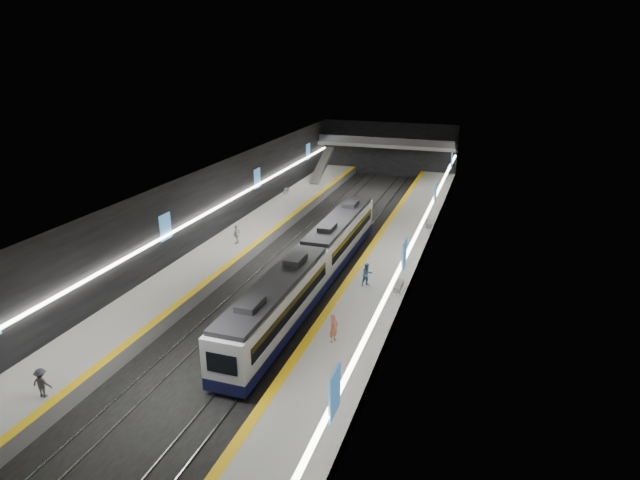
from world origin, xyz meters
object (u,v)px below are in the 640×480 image
(escalator, at_px, (322,165))
(bench_left_far, at_px, (286,191))
(train, at_px, (313,265))
(passenger_left_a, at_px, (237,234))
(bench_right_near, at_px, (399,286))
(bench_right_far, at_px, (429,223))
(passenger_right_a, at_px, (334,328))
(passenger_right_b, at_px, (367,275))
(passenger_left_b, at_px, (42,383))

(escalator, distance_m, bench_left_far, 8.88)
(train, xyz_separation_m, passenger_left_a, (-9.44, 5.39, -0.29))
(bench_right_near, relative_size, passenger_left_a, 0.95)
(escalator, bearing_deg, bench_right_near, -62.37)
(escalator, height_order, bench_right_near, escalator)
(bench_left_far, bearing_deg, bench_right_far, -35.57)
(train, height_order, bench_right_far, train)
(escalator, relative_size, passenger_left_a, 4.39)
(escalator, relative_size, passenger_right_a, 4.34)
(train, relative_size, escalator, 3.76)
(escalator, xyz_separation_m, bench_right_near, (16.89, -32.26, -1.69))
(escalator, distance_m, bench_right_near, 36.46)
(passenger_right_a, distance_m, passenger_right_b, 8.77)
(passenger_left_a, bearing_deg, passenger_left_b, 5.18)
(bench_right_near, distance_m, bench_right_far, 16.10)
(escalator, bearing_deg, passenger_left_b, -88.40)
(escalator, xyz_separation_m, passenger_right_a, (14.41, -41.30, -0.98))
(bench_left_far, relative_size, passenger_left_b, 0.98)
(train, xyz_separation_m, bench_right_near, (6.89, 0.39, -0.98))
(passenger_right_a, bearing_deg, bench_left_far, 48.23)
(train, distance_m, bench_right_far, 17.94)
(escalator, height_order, passenger_right_a, escalator)
(bench_right_near, height_order, passenger_left_b, passenger_left_b)
(train, bearing_deg, passenger_left_a, 150.28)
(passenger_left_a, bearing_deg, passenger_right_b, 72.30)
(train, relative_size, passenger_left_a, 16.49)
(escalator, height_order, passenger_right_b, escalator)
(bench_right_near, height_order, bench_right_far, bench_right_far)
(bench_right_near, xyz_separation_m, bench_right_far, (0.11, 16.10, 0.03))
(escalator, relative_size, bench_left_far, 4.84)
(bench_right_far, height_order, passenger_right_b, passenger_right_b)
(passenger_left_a, height_order, passenger_left_b, passenger_left_a)
(escalator, relative_size, passenger_left_b, 4.73)
(bench_left_far, bearing_deg, bench_right_near, -65.09)
(bench_right_far, distance_m, passenger_right_b, 16.58)
(passenger_right_b, height_order, passenger_left_a, passenger_right_b)
(bench_right_near, bearing_deg, bench_right_far, 90.22)
(escalator, distance_m, bench_right_far, 23.52)
(train, height_order, passenger_right_a, train)
(bench_right_far, bearing_deg, bench_left_far, 149.89)
(passenger_right_b, bearing_deg, escalator, 69.18)
(passenger_right_a, bearing_deg, escalator, 40.90)
(escalator, height_order, passenger_left_a, escalator)
(passenger_right_a, xyz_separation_m, passenger_left_a, (-13.85, 14.03, -0.01))
(bench_left_far, distance_m, bench_right_near, 30.37)
(passenger_left_a, bearing_deg, bench_right_far, 127.14)
(bench_right_near, relative_size, passenger_left_b, 1.03)
(escalator, xyz_separation_m, passenger_left_b, (1.45, -51.61, -1.05))
(train, distance_m, passenger_right_a, 9.71)
(passenger_left_a, bearing_deg, bench_right_near, 76.09)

